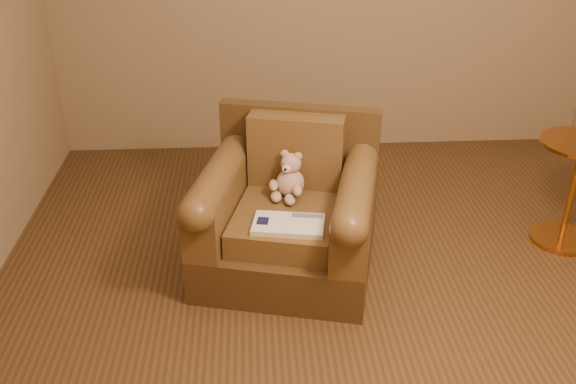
{
  "coord_description": "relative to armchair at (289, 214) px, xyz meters",
  "views": [
    {
      "loc": [
        -0.58,
        -2.67,
        2.06
      ],
      "look_at": [
        -0.4,
        0.26,
        0.5
      ],
      "focal_mm": 40.0,
      "sensor_mm": 36.0,
      "label": 1
    }
  ],
  "objects": [
    {
      "name": "guidebook",
      "position": [
        -0.02,
        -0.26,
        0.09
      ],
      "size": [
        0.39,
        0.27,
        0.03
      ],
      "rotation": [
        0.0,
        0.0,
        -0.17
      ],
      "color": "beige",
      "rests_on": "armchair"
    },
    {
      "name": "side_table",
      "position": [
        1.65,
        0.14,
        0.03
      ],
      "size": [
        0.46,
        0.46,
        0.64
      ],
      "color": "#C17C35",
      "rests_on": "floor"
    },
    {
      "name": "teddy_bear",
      "position": [
        0.01,
        0.07,
        0.17
      ],
      "size": [
        0.2,
        0.22,
        0.26
      ],
      "rotation": [
        0.0,
        0.0,
        -0.49
      ],
      "color": "tan",
      "rests_on": "armchair"
    },
    {
      "name": "floor",
      "position": [
        0.39,
        -0.35,
        -0.32
      ],
      "size": [
        4.0,
        4.0,
        0.0
      ],
      "primitive_type": "plane",
      "color": "#4C331A",
      "rests_on": "ground"
    },
    {
      "name": "armchair",
      "position": [
        0.0,
        0.0,
        0.0
      ],
      "size": [
        1.09,
        1.05,
        0.82
      ],
      "rotation": [
        0.0,
        0.0,
        -0.24
      ],
      "color": "#443016",
      "rests_on": "floor"
    }
  ]
}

